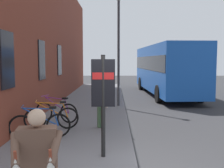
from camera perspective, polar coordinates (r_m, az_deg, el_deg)
ground at (r=11.71m, az=7.95°, el=-6.73°), size 60.00×60.00×0.00m
sidewalk_pavement at (r=13.63m, az=-4.74°, el=-4.77°), size 24.00×3.50×0.12m
station_facade at (r=14.78m, az=-12.54°, el=9.67°), size 22.00×0.65×7.20m
bicycle_end_of_row at (r=8.08m, az=-15.13°, el=-8.55°), size 0.54×1.75×0.97m
bicycle_by_door at (r=9.00m, az=-12.77°, el=-7.11°), size 0.55×1.74×0.97m
bicycle_beside_lamp at (r=10.05m, az=-11.83°, el=-5.80°), size 0.72×1.69×0.97m
transit_info_sign at (r=6.17m, az=-1.91°, el=-1.18°), size 0.10×0.55×2.40m
city_bus at (r=18.61m, az=11.40°, el=3.55°), size 10.61×3.05×3.35m
pedestrian_crossing_street at (r=8.89m, az=-2.42°, el=-2.48°), size 0.55×0.55×1.80m
pedestrian_by_facade at (r=12.73m, az=-1.44°, el=-0.40°), size 0.51×0.53×1.72m
tourist_with_hotdogs at (r=3.58m, az=-15.68°, el=-15.34°), size 0.63×0.64×1.68m
street_lamp at (r=13.25m, az=1.43°, el=9.14°), size 0.28×0.28×5.44m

